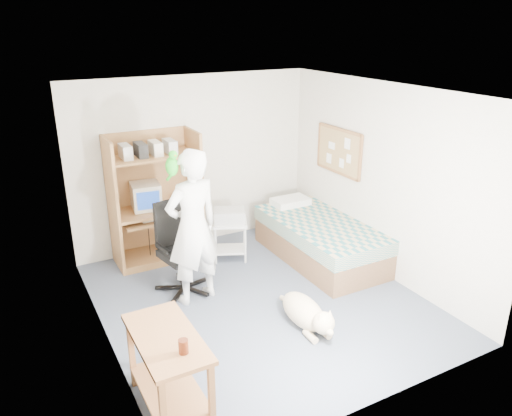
# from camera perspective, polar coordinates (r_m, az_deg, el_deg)

# --- Properties ---
(floor) EXTENTS (4.00, 4.00, 0.00)m
(floor) POSITION_cam_1_polar(r_m,az_deg,el_deg) (6.17, 0.45, -10.53)
(floor) COLOR #444D5D
(floor) RESTS_ON ground
(wall_back) EXTENTS (3.60, 0.02, 2.50)m
(wall_back) POSITION_cam_1_polar(r_m,az_deg,el_deg) (7.35, -7.10, 5.20)
(wall_back) COLOR beige
(wall_back) RESTS_ON floor
(wall_right) EXTENTS (0.02, 4.00, 2.50)m
(wall_right) POSITION_cam_1_polar(r_m,az_deg,el_deg) (6.63, 14.25, 2.99)
(wall_right) COLOR beige
(wall_right) RESTS_ON floor
(wall_left) EXTENTS (0.02, 4.00, 2.50)m
(wall_left) POSITION_cam_1_polar(r_m,az_deg,el_deg) (5.06, -17.67, -2.97)
(wall_left) COLOR beige
(wall_left) RESTS_ON floor
(ceiling) EXTENTS (3.60, 4.00, 0.02)m
(ceiling) POSITION_cam_1_polar(r_m,az_deg,el_deg) (5.32, 0.53, 13.17)
(ceiling) COLOR white
(ceiling) RESTS_ON wall_back
(computer_hutch) EXTENTS (1.20, 0.63, 1.80)m
(computer_hutch) POSITION_cam_1_polar(r_m,az_deg,el_deg) (7.03, -11.45, 0.53)
(computer_hutch) COLOR brown
(computer_hutch) RESTS_ON floor
(bed) EXTENTS (1.02, 2.02, 0.66)m
(bed) POSITION_cam_1_polar(r_m,az_deg,el_deg) (7.12, 7.26, -3.59)
(bed) COLOR brown
(bed) RESTS_ON floor
(side_desk) EXTENTS (0.50, 1.00, 0.75)m
(side_desk) POSITION_cam_1_polar(r_m,az_deg,el_deg) (4.47, -10.01, -16.93)
(side_desk) COLOR brown
(side_desk) RESTS_ON floor
(corkboard) EXTENTS (0.04, 0.94, 0.66)m
(corkboard) POSITION_cam_1_polar(r_m,az_deg,el_deg) (7.22, 9.44, 6.44)
(corkboard) COLOR olive
(corkboard) RESTS_ON wall_right
(office_chair) EXTENTS (0.64, 0.64, 1.13)m
(office_chair) POSITION_cam_1_polar(r_m,az_deg,el_deg) (6.30, -8.59, -5.85)
(office_chair) COLOR black
(office_chair) RESTS_ON floor
(person) EXTENTS (0.76, 0.57, 1.88)m
(person) POSITION_cam_1_polar(r_m,az_deg,el_deg) (5.83, -7.24, -2.23)
(person) COLOR white
(person) RESTS_ON floor
(parrot) EXTENTS (0.14, 0.24, 0.38)m
(parrot) POSITION_cam_1_polar(r_m,az_deg,el_deg) (5.53, -9.58, 4.91)
(parrot) COLOR #138414
(parrot) RESTS_ON person
(dog) EXTENTS (0.36, 1.05, 0.39)m
(dog) POSITION_cam_1_polar(r_m,az_deg,el_deg) (5.65, 5.75, -11.82)
(dog) COLOR beige
(dog) RESTS_ON floor
(printer_cart) EXTENTS (0.58, 0.54, 0.56)m
(printer_cart) POSITION_cam_1_polar(r_m,az_deg,el_deg) (7.03, -2.98, -3.00)
(printer_cart) COLOR silver
(printer_cart) RESTS_ON floor
(printer) EXTENTS (0.52, 0.47, 0.18)m
(printer) POSITION_cam_1_polar(r_m,az_deg,el_deg) (6.92, -3.02, -0.88)
(printer) COLOR #A5A4A0
(printer) RESTS_ON printer_cart
(crt_monitor) EXTENTS (0.42, 0.44, 0.36)m
(crt_monitor) POSITION_cam_1_polar(r_m,az_deg,el_deg) (6.96, -12.48, 1.36)
(crt_monitor) COLOR beige
(crt_monitor) RESTS_ON computer_hutch
(keyboard) EXTENTS (0.45, 0.17, 0.03)m
(keyboard) POSITION_cam_1_polar(r_m,az_deg,el_deg) (6.93, -11.18, -1.08)
(keyboard) COLOR beige
(keyboard) RESTS_ON computer_hutch
(pencil_cup) EXTENTS (0.08, 0.08, 0.12)m
(pencil_cup) POSITION_cam_1_polar(r_m,az_deg,el_deg) (7.05, -8.66, 0.75)
(pencil_cup) COLOR gold
(pencil_cup) RESTS_ON computer_hutch
(drink_glass) EXTENTS (0.08, 0.08, 0.12)m
(drink_glass) POSITION_cam_1_polar(r_m,az_deg,el_deg) (4.08, -8.30, -15.39)
(drink_glass) COLOR #41180A
(drink_glass) RESTS_ON side_desk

